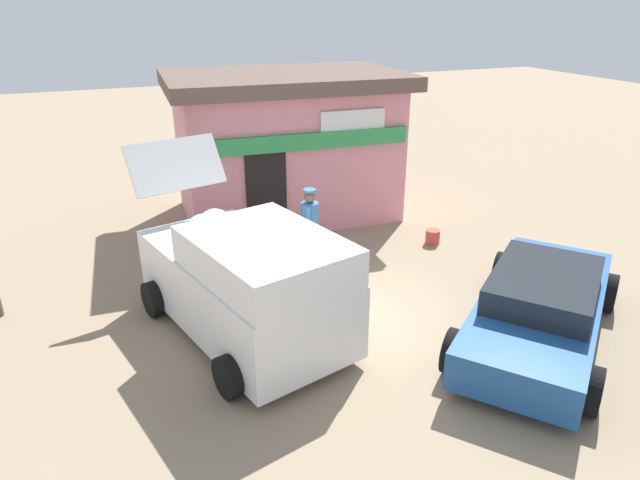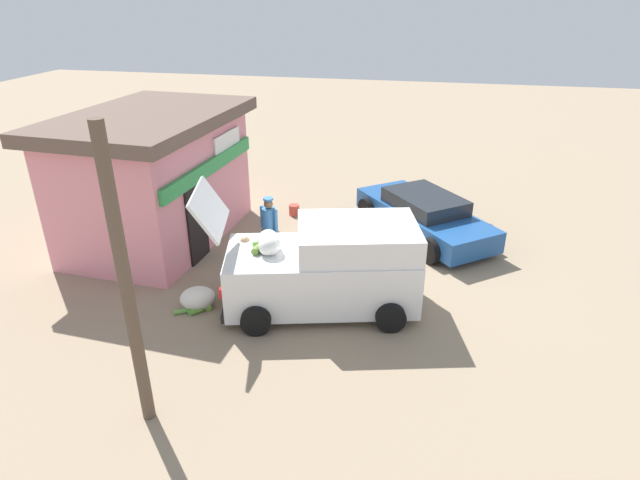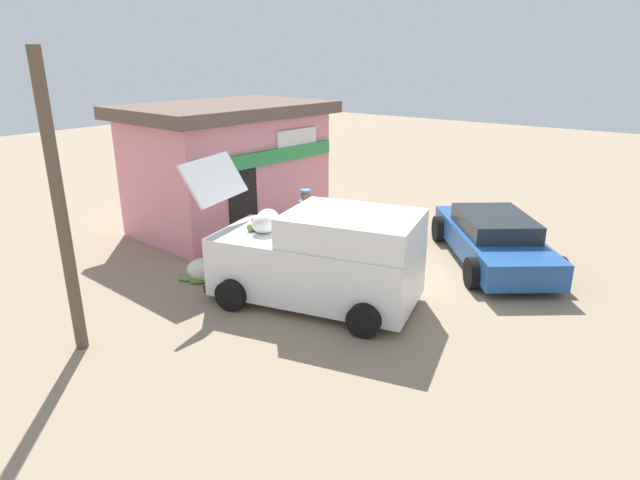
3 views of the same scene
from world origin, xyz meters
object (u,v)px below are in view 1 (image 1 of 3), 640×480
(storefront_bar, at_px, (286,144))
(vendor_standing, at_px, (310,224))
(delivery_van, at_px, (246,281))
(customer_bending, at_px, (239,239))
(paint_bucket, at_px, (433,237))
(unloaded_banana_pile, at_px, (177,261))
(parked_sedan, at_px, (541,307))

(storefront_bar, bearing_deg, vendor_standing, -101.38)
(delivery_van, distance_m, vendor_standing, 2.57)
(delivery_van, bearing_deg, storefront_bar, 64.40)
(customer_bending, bearing_deg, paint_bucket, 1.18)
(customer_bending, distance_m, unloaded_banana_pile, 1.49)
(delivery_van, distance_m, unloaded_banana_pile, 2.89)
(parked_sedan, height_order, vendor_standing, vendor_standing)
(unloaded_banana_pile, relative_size, paint_bucket, 2.89)
(storefront_bar, relative_size, vendor_standing, 3.40)
(storefront_bar, xyz_separation_m, unloaded_banana_pile, (-3.17, -2.43, -1.55))
(parked_sedan, bearing_deg, vendor_standing, 123.35)
(parked_sedan, distance_m, unloaded_banana_pile, 6.78)
(delivery_van, bearing_deg, vendor_standing, 45.59)
(delivery_van, relative_size, customer_bending, 3.37)
(customer_bending, height_order, unloaded_banana_pile, customer_bending)
(customer_bending, bearing_deg, parked_sedan, -44.47)
(delivery_van, relative_size, unloaded_banana_pile, 5.15)
(parked_sedan, distance_m, vendor_standing, 4.49)
(delivery_van, relative_size, paint_bucket, 14.90)
(parked_sedan, bearing_deg, storefront_bar, 104.28)
(unloaded_banana_pile, xyz_separation_m, paint_bucket, (5.50, -0.71, -0.07))
(delivery_van, distance_m, parked_sedan, 4.67)
(customer_bending, height_order, paint_bucket, customer_bending)
(unloaded_banana_pile, bearing_deg, storefront_bar, 37.49)
(storefront_bar, bearing_deg, parked_sedan, -75.72)
(parked_sedan, relative_size, paint_bucket, 14.19)
(storefront_bar, height_order, vendor_standing, storefront_bar)
(delivery_van, xyz_separation_m, vendor_standing, (1.80, 1.83, 0.01))
(storefront_bar, height_order, paint_bucket, storefront_bar)
(paint_bucket, bearing_deg, storefront_bar, 126.59)
(customer_bending, xyz_separation_m, paint_bucket, (4.41, 0.09, -0.70))
(vendor_standing, relative_size, unloaded_banana_pile, 1.81)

